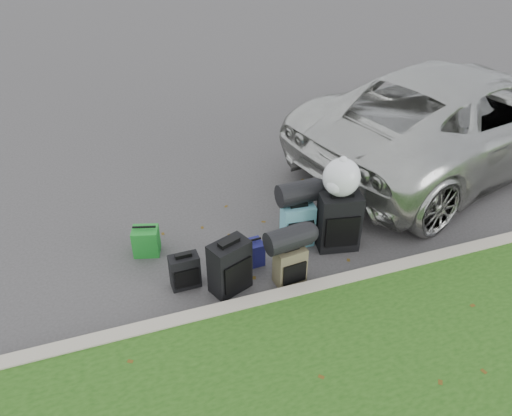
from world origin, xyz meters
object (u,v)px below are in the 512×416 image
object	(u,v)px
suitcase_large_black_right	(339,222)
suitcase_small_black	(185,271)
suv	(459,116)
suitcase_olive	(290,266)
tote_navy	(251,253)
tote_green	(146,241)
suitcase_large_black_left	(230,267)
suitcase_teal	(298,225)

from	to	relation	value
suitcase_large_black_right	suitcase_small_black	bearing A→B (deg)	-166.56
suitcase_small_black	suitcase_large_black_right	world-z (taller)	suitcase_large_black_right
suv	suitcase_olive	world-z (taller)	suv
suitcase_small_black	tote_navy	size ratio (longest dim) A/B	1.37
suitcase_small_black	suitcase_olive	size ratio (longest dim) A/B	0.88
suitcase_olive	tote_navy	world-z (taller)	suitcase_olive
suv	tote_navy	distance (m)	4.52
suv	tote_navy	bearing A→B (deg)	94.66
suitcase_olive	tote_green	world-z (taller)	suitcase_olive
suitcase_large_black_left	tote_green	size ratio (longest dim) A/B	1.80
suv	suitcase_teal	size ratio (longest dim) A/B	9.90
suitcase_olive	tote_green	distance (m)	1.92
suitcase_large_black_right	suitcase_large_black_left	bearing A→B (deg)	-157.63
suitcase_large_black_left	suitcase_large_black_right	bearing A→B (deg)	-10.20
suitcase_olive	suitcase_small_black	bearing A→B (deg)	158.65
suitcase_olive	suitcase_teal	world-z (taller)	suitcase_teal
suitcase_teal	suitcase_olive	bearing A→B (deg)	-115.17
tote_green	tote_navy	world-z (taller)	tote_green
suv	suitcase_teal	xyz separation A→B (m)	(-3.47, -1.34, -0.52)
suitcase_olive	tote_green	xyz separation A→B (m)	(-1.55, 1.14, -0.06)
suitcase_large_black_right	tote_navy	bearing A→B (deg)	-171.15
suitcase_large_black_left	suitcase_teal	world-z (taller)	suitcase_large_black_left
suitcase_teal	suitcase_large_black_right	xyz separation A→B (m)	(0.48, -0.24, 0.10)
suitcase_large_black_right	suitcase_teal	bearing A→B (deg)	164.06
suitcase_large_black_left	suitcase_olive	size ratio (longest dim) A/B	1.35
suitcase_large_black_left	tote_navy	bearing A→B (deg)	21.77
suitcase_small_black	tote_navy	bearing A→B (deg)	7.60
suitcase_small_black	suitcase_olive	distance (m)	1.26
suitcase_large_black_left	tote_navy	world-z (taller)	suitcase_large_black_left
suitcase_olive	tote_navy	xyz separation A→B (m)	(-0.33, 0.48, -0.09)
suitcase_large_black_right	tote_green	world-z (taller)	suitcase_large_black_right
suv	suitcase_olive	distance (m)	4.40
suitcase_large_black_right	tote_green	xyz separation A→B (m)	(-2.41, 0.70, -0.21)
suv	suitcase_small_black	world-z (taller)	suv
suitcase_small_black	suitcase_large_black_right	xyz separation A→B (m)	(2.07, 0.10, 0.18)
suitcase_small_black	suitcase_large_black_right	size ratio (longest dim) A/B	0.55
suitcase_small_black	suitcase_large_black_left	distance (m)	0.56
suitcase_small_black	suitcase_large_black_right	distance (m)	2.08
suitcase_small_black	tote_navy	xyz separation A→B (m)	(0.88, 0.14, -0.06)
suv	suitcase_large_black_left	world-z (taller)	suv
suitcase_small_black	suitcase_large_black_left	bearing A→B (deg)	-26.05
suitcase_large_black_left	suitcase_large_black_right	xyz separation A→B (m)	(1.58, 0.32, 0.06)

